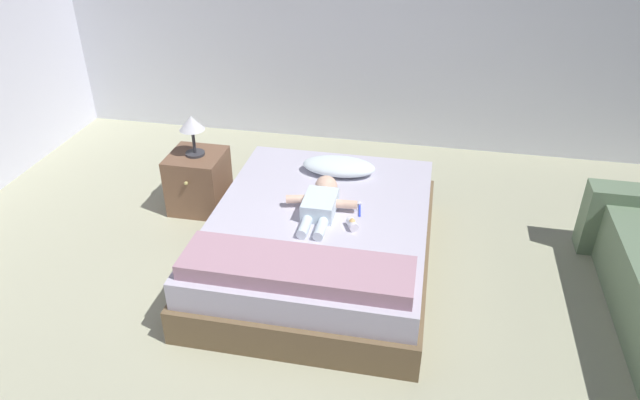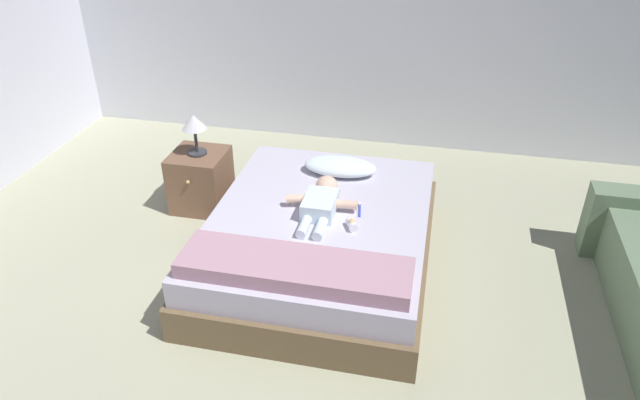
# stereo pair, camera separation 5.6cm
# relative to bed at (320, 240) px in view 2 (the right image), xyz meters

# --- Properties ---
(ground_plane) EXTENTS (8.00, 8.00, 0.00)m
(ground_plane) POSITION_rel_bed_xyz_m (0.10, -0.91, -0.20)
(ground_plane) COLOR #AEAE8F
(bed) EXTENTS (1.45, 1.84, 0.41)m
(bed) POSITION_rel_bed_xyz_m (0.00, 0.00, 0.00)
(bed) COLOR brown
(bed) RESTS_ON ground_plane
(pillow) EXTENTS (0.53, 0.27, 0.11)m
(pillow) POSITION_rel_bed_xyz_m (0.03, 0.56, 0.27)
(pillow) COLOR white
(pillow) RESTS_ON bed
(baby) EXTENTS (0.48, 0.61, 0.15)m
(baby) POSITION_rel_bed_xyz_m (-0.00, 0.04, 0.27)
(baby) COLOR white
(baby) RESTS_ON bed
(toothbrush) EXTENTS (0.03, 0.15, 0.02)m
(toothbrush) POSITION_rel_bed_xyz_m (0.25, 0.09, 0.22)
(toothbrush) COLOR blue
(toothbrush) RESTS_ON bed
(nightstand) EXTENTS (0.41, 0.44, 0.46)m
(nightstand) POSITION_rel_bed_xyz_m (-1.08, 0.55, 0.03)
(nightstand) COLOR brown
(nightstand) RESTS_ON ground_plane
(lamp) EXTENTS (0.19, 0.19, 0.32)m
(lamp) POSITION_rel_bed_xyz_m (-1.08, 0.55, 0.49)
(lamp) COLOR #333338
(lamp) RESTS_ON nightstand
(blanket) EXTENTS (1.30, 0.36, 0.09)m
(blanket) POSITION_rel_bed_xyz_m (-0.00, -0.66, 0.26)
(blanket) COLOR #B58698
(blanket) RESTS_ON bed
(baby_bottle) EXTENTS (0.09, 0.11, 0.08)m
(baby_bottle) POSITION_rel_bed_xyz_m (0.23, -0.13, 0.24)
(baby_bottle) COLOR white
(baby_bottle) RESTS_ON bed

